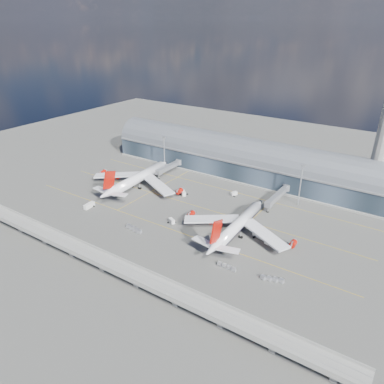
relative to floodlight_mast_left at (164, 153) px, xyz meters
The scene contains 19 objects.
ground 75.57m from the floodlight_mast_left, 47.73° to the right, with size 500.00×500.00×0.00m, color #474744.
taxi_lines 61.38m from the floodlight_mast_left, 33.34° to the right, with size 200.00×80.12×0.01m.
terminal 55.08m from the floodlight_mast_left, 24.69° to the left, with size 200.00×30.00×28.00m.
guideway 121.12m from the floodlight_mast_left, 65.56° to the right, with size 220.00×8.50×7.20m.
floodlight_mast_left is the anchor object (origin of this frame).
floodlight_mast_right 100.00m from the floodlight_mast_left, ahead, with size 3.00×0.70×25.70m.
airliner_left 34.62m from the floodlight_mast_left, 85.01° to the right, with size 66.16×69.52×21.18m.
airliner_right 99.46m from the floodlight_mast_left, 30.47° to the right, with size 60.56×63.28×20.09m.
jet_bridge_left 10.70m from the floodlight_mast_left, 16.66° to the right, with size 4.40×28.00×7.25m.
jet_bridge_right 89.33m from the floodlight_mast_left, ahead, with size 4.40×32.00×7.25m.
service_truck_0 73.05m from the floodlight_mast_left, 90.42° to the right, with size 3.12×7.46×3.01m.
service_truck_1 78.90m from the floodlight_mast_left, 49.74° to the right, with size 4.73×3.66×2.49m.
service_truck_2 108.56m from the floodlight_mast_left, 25.91° to the right, with size 8.88×4.41×3.10m.
service_truck_3 114.04m from the floodlight_mast_left, 25.17° to the right, with size 3.71×6.56×2.99m.
service_truck_4 64.10m from the floodlight_mast_left, ahead, with size 3.45×4.71×2.48m.
service_truck_5 46.04m from the floodlight_mast_left, 37.36° to the right, with size 5.75×5.54×2.79m.
cargo_train_0 86.84m from the floodlight_mast_left, 63.40° to the right, with size 11.39×3.37×1.87m.
cargo_train_1 123.78m from the floodlight_mast_left, 39.56° to the right, with size 9.69×2.02×1.60m.
cargo_train_2 138.33m from the floodlight_mast_left, 33.20° to the right, with size 10.12×4.49×1.68m.
Camera 1 is at (108.11, -145.87, 101.22)m, focal length 35.00 mm.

